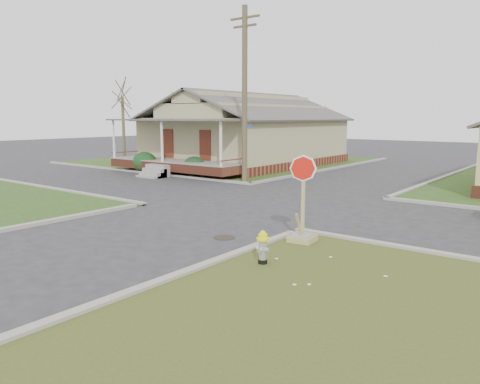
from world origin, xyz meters
The scene contains 11 objects.
ground centered at (0.00, 0.00, 0.00)m, with size 120.00×120.00×0.00m, color #2B2B2D.
verge_far_left centered at (-13.00, 18.00, 0.03)m, with size 19.00×19.00×0.05m, color #274117.
curbs centered at (0.00, 5.00, 0.00)m, with size 80.00×40.00×0.12m, color gray, non-canonical shape.
manhole centered at (2.20, -0.50, 0.01)m, with size 0.64×0.64×0.01m, color black.
corner_house centered at (-10.00, 16.68, 2.28)m, with size 10.10×15.50×5.30m.
utility_pole centered at (-4.20, 8.90, 4.66)m, with size 1.80×0.28×9.00m.
tree_far_left centered at (-18.00, 12.00, 2.50)m, with size 0.22×0.22×4.90m, color #493D2A.
fire_hydrant centered at (4.55, -1.91, 0.49)m, with size 0.30×0.30×0.80m.
stop_sign centered at (4.28, 0.38, 0.57)m, with size 0.68×0.67×2.41m.
hedge_left centered at (-12.12, 8.90, 0.65)m, with size 1.57×1.29×1.20m, color #133618.
hedge_right centered at (-8.48, 9.60, 0.60)m, with size 1.45×1.19×1.11m, color #133618.
Camera 1 is at (10.64, -10.65, 3.47)m, focal length 35.00 mm.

